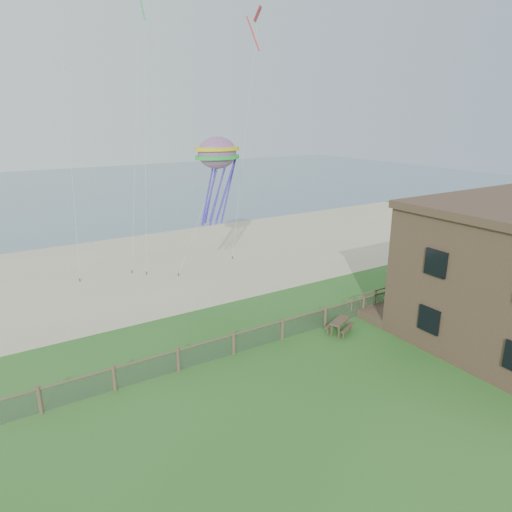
# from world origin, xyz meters

# --- Properties ---
(ground) EXTENTS (160.00, 160.00, 0.00)m
(ground) POSITION_xyz_m (0.00, 0.00, 0.00)
(ground) COLOR #265E20
(ground) RESTS_ON ground
(sand_beach) EXTENTS (72.00, 20.00, 0.02)m
(sand_beach) POSITION_xyz_m (0.00, 22.00, 0.00)
(sand_beach) COLOR #BCB188
(sand_beach) RESTS_ON ground
(ocean) EXTENTS (160.00, 68.00, 0.02)m
(ocean) POSITION_xyz_m (0.00, 66.00, 0.00)
(ocean) COLOR slate
(ocean) RESTS_ON ground
(chainlink_fence) EXTENTS (36.20, 0.20, 1.25)m
(chainlink_fence) POSITION_xyz_m (0.00, 6.00, 0.55)
(chainlink_fence) COLOR brown
(chainlink_fence) RESTS_ON ground
(motel_deck) EXTENTS (15.00, 2.00, 0.50)m
(motel_deck) POSITION_xyz_m (13.00, 5.00, 0.25)
(motel_deck) COLOR brown
(motel_deck) RESTS_ON ground
(picnic_table) EXTENTS (1.90, 1.72, 0.66)m
(picnic_table) POSITION_xyz_m (3.20, 5.00, 0.33)
(picnic_table) COLOR brown
(picnic_table) RESTS_ON ground
(octopus_kite) EXTENTS (3.75, 3.28, 6.42)m
(octopus_kite) POSITION_xyz_m (1.24, 15.49, 7.58)
(octopus_kite) COLOR orange
(kite_red) EXTENTS (1.88, 1.83, 2.43)m
(kite_red) POSITION_xyz_m (4.80, 16.14, 17.33)
(kite_red) COLOR red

